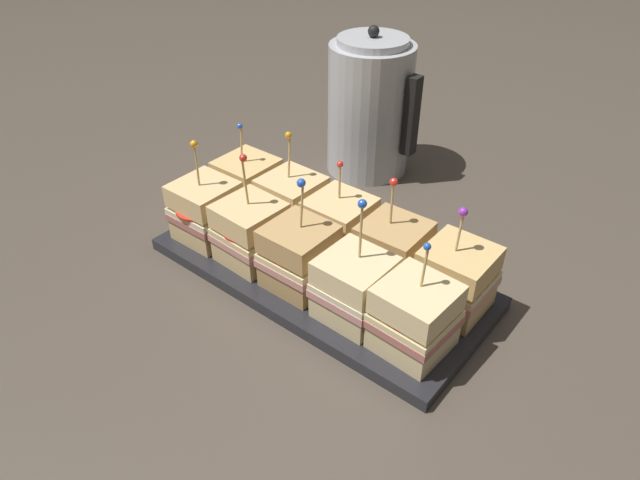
{
  "coord_description": "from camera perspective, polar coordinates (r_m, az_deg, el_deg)",
  "views": [
    {
      "loc": [
        0.41,
        -0.5,
        0.54
      ],
      "look_at": [
        0.0,
        0.0,
        0.07
      ],
      "focal_mm": 32.0,
      "sensor_mm": 36.0,
      "label": 1
    }
  ],
  "objects": [
    {
      "name": "sandwich_back_far_left",
      "position": [
        0.94,
        -7.22,
        5.36
      ],
      "size": [
        0.09,
        0.09,
        0.16
      ],
      "color": "tan",
      "rests_on": "serving_platter"
    },
    {
      "name": "sandwich_front_far_right",
      "position": [
        0.69,
        9.42,
        -7.67
      ],
      "size": [
        0.09,
        0.09,
        0.15
      ],
      "color": "beige",
      "rests_on": "serving_platter"
    },
    {
      "name": "ground_plane",
      "position": [
        0.84,
        0.0,
        -3.67
      ],
      "size": [
        6.0,
        6.0,
        0.0
      ],
      "primitive_type": "plane",
      "color": "#4C4238"
    },
    {
      "name": "sandwich_front_far_left",
      "position": [
        0.88,
        -11.36,
        2.89
      ],
      "size": [
        0.09,
        0.09,
        0.16
      ],
      "color": "#DBB77A",
      "rests_on": "serving_platter"
    },
    {
      "name": "sandwich_back_center",
      "position": [
        0.83,
        1.86,
        1.3
      ],
      "size": [
        0.09,
        0.09,
        0.15
      ],
      "color": "#DBB77A",
      "rests_on": "serving_platter"
    },
    {
      "name": "sandwich_front_right",
      "position": [
        0.73,
        3.48,
        -4.74
      ],
      "size": [
        0.09,
        0.09,
        0.17
      ],
      "color": "beige",
      "rests_on": "serving_platter"
    },
    {
      "name": "kettle_steel",
      "position": [
        1.07,
        5.02,
        13.05
      ],
      "size": [
        0.17,
        0.15,
        0.27
      ],
      "color": "#B7BABF",
      "rests_on": "ground_plane"
    },
    {
      "name": "sandwich_back_left",
      "position": [
        0.88,
        -2.84,
        3.52
      ],
      "size": [
        0.09,
        0.09,
        0.16
      ],
      "color": "#DBB77A",
      "rests_on": "serving_platter"
    },
    {
      "name": "serving_platter",
      "position": [
        0.83,
        0.0,
        -3.19
      ],
      "size": [
        0.49,
        0.23,
        0.02
      ],
      "color": "#232328",
      "rests_on": "ground_plane"
    },
    {
      "name": "sandwich_front_left",
      "position": [
        0.83,
        -6.98,
        0.78
      ],
      "size": [
        0.09,
        0.09,
        0.17
      ],
      "color": "#DBB77A",
      "rests_on": "serving_platter"
    },
    {
      "name": "sandwich_front_center",
      "position": [
        0.77,
        -1.98,
        -1.72
      ],
      "size": [
        0.09,
        0.09,
        0.16
      ],
      "color": "tan",
      "rests_on": "serving_platter"
    },
    {
      "name": "sandwich_back_right",
      "position": [
        0.79,
        7.29,
        -1.16
      ],
      "size": [
        0.09,
        0.09,
        0.16
      ],
      "color": "tan",
      "rests_on": "serving_platter"
    },
    {
      "name": "sandwich_back_far_right",
      "position": [
        0.76,
        13.44,
        -3.82
      ],
      "size": [
        0.09,
        0.09,
        0.15
      ],
      "color": "tan",
      "rests_on": "serving_platter"
    }
  ]
}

